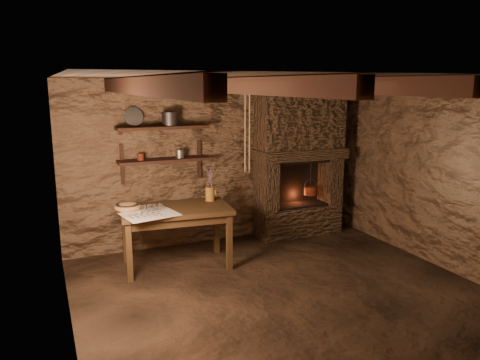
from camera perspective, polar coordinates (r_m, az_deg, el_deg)
name	(u,v)px	position (r m, az deg, el deg)	size (l,w,h in m)	color
floor	(280,291)	(5.52, 4.94, -13.34)	(4.50, 4.50, 0.00)	black
back_wall	(218,162)	(6.92, -2.72, 2.26)	(4.50, 0.04, 2.40)	brown
front_wall	(417,246)	(3.57, 20.73, -7.59)	(4.50, 0.04, 2.40)	brown
left_wall	(64,211)	(4.54, -20.71, -3.53)	(0.04, 4.00, 2.40)	brown
right_wall	(437,174)	(6.50, 22.92, 0.72)	(0.04, 4.00, 2.40)	brown
ceiling	(284,77)	(5.01, 5.43, 12.41)	(4.50, 4.00, 0.04)	black
beam_far_left	(141,86)	(4.49, -11.99, 11.15)	(0.14, 3.95, 0.16)	black
beam_mid_left	(240,86)	(4.79, 0.05, 11.41)	(0.14, 3.95, 0.16)	black
beam_mid_right	(325,86)	(5.26, 10.29, 11.26)	(0.14, 3.95, 0.16)	black
beam_far_right	(397,85)	(5.87, 18.61, 10.87)	(0.14, 3.95, 0.16)	black
shelf_lower	(164,160)	(6.51, -9.25, 2.41)	(1.25, 0.30, 0.04)	black
shelf_upper	(163,127)	(6.45, -9.38, 6.35)	(1.25, 0.30, 0.04)	black
hearth	(299,157)	(7.25, 7.23, 2.82)	(1.43, 0.51, 2.30)	#35261A
work_table	(176,235)	(6.12, -7.79, -6.61)	(1.45, 0.92, 0.79)	#382513
linen_cloth	(150,214)	(5.74, -10.94, -4.12)	(0.62, 0.50, 0.01)	white
pewter_cutlery_row	(150,214)	(5.72, -10.90, -4.07)	(0.52, 0.20, 0.01)	#9A998C
drinking_glasses	(149,208)	(5.84, -11.02, -3.39)	(0.20, 0.06, 0.08)	white
stoneware_jug	(210,187)	(6.27, -3.67, -0.89)	(0.14, 0.13, 0.43)	#A96920
wooden_bowl	(128,207)	(5.98, -13.52, -3.23)	(0.34, 0.34, 0.12)	#9E7544
iron_stockpot	(170,120)	(6.47, -8.54, 7.30)	(0.22, 0.22, 0.16)	#312E2C
tin_pan	(133,117)	(6.46, -12.86, 7.54)	(0.26, 0.26, 0.03)	gray
small_kettle	(180,154)	(6.55, -7.34, 3.20)	(0.16, 0.12, 0.17)	gray
rusty_tin	(141,157)	(6.43, -12.03, 2.78)	(0.09, 0.09, 0.09)	#501A10
red_pot	(310,190)	(7.40, 8.56, -1.19)	(0.22, 0.20, 0.54)	maroon
hanging_ropes	(247,126)	(5.99, 0.90, 6.59)	(0.08, 0.08, 1.20)	#CAB28E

